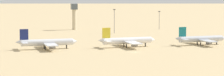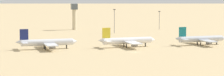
# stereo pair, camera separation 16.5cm
# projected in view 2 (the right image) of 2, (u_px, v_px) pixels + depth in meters

# --- Properties ---
(ground) EXTENTS (4000.00, 4000.00, 0.00)m
(ground) POSITION_uv_depth(u_px,v_px,m) (135.00, 52.00, 288.71)
(ground) COLOR tan
(parked_jet_navy_2) EXTENTS (36.06, 30.38, 11.91)m
(parked_jet_navy_2) POSITION_uv_depth(u_px,v_px,m) (46.00, 42.00, 302.28)
(parked_jet_navy_2) COLOR silver
(parked_jet_navy_2) RESTS_ON ground
(parked_jet_yellow_3) EXTENTS (36.19, 30.61, 11.95)m
(parked_jet_yellow_3) POSITION_uv_depth(u_px,v_px,m) (127.00, 41.00, 311.59)
(parked_jet_yellow_3) COLOR white
(parked_jet_yellow_3) RESTS_ON ground
(parked_jet_teal_4) EXTENTS (34.67, 29.35, 11.45)m
(parked_jet_teal_4) POSITION_uv_depth(u_px,v_px,m) (201.00, 39.00, 322.82)
(parked_jet_teal_4) COLOR silver
(parked_jet_teal_4) RESTS_ON ground
(control_tower) EXTENTS (5.20, 5.20, 21.36)m
(control_tower) POSITION_uv_depth(u_px,v_px,m) (74.00, 14.00, 429.62)
(control_tower) COLOR #C6B793
(control_tower) RESTS_ON ground
(light_pole_west) EXTENTS (1.80, 0.50, 15.17)m
(light_pole_west) POSITION_uv_depth(u_px,v_px,m) (159.00, 19.00, 431.97)
(light_pole_west) COLOR #59595E
(light_pole_west) RESTS_ON ground
(light_pole_mid) EXTENTS (1.80, 0.50, 18.27)m
(light_pole_mid) POSITION_uv_depth(u_px,v_px,m) (114.00, 20.00, 400.20)
(light_pole_mid) COLOR #59595E
(light_pole_mid) RESTS_ON ground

